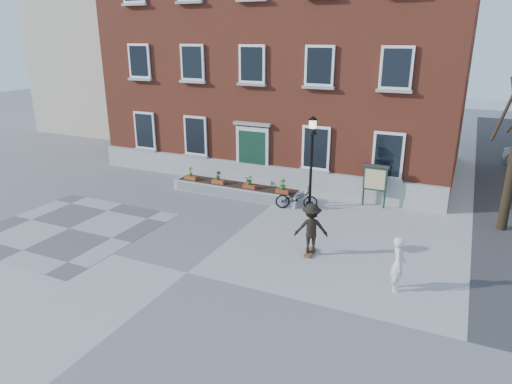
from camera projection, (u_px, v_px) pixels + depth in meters
The scene contains 10 objects.
ground at pixel (187, 273), 14.20m from camera, with size 100.00×100.00×0.00m, color #9E9EA0.
checker_patch at pixel (69, 229), 17.47m from camera, with size 6.00×6.00×0.01m, color #535456.
distant_building at pixel (132, 43), 36.48m from camera, with size 10.00×12.00×13.00m, color #BCB197.
bicycle at pixel (296, 198), 19.35m from camera, with size 0.62×1.79×0.94m, color black.
bystander at pixel (398, 264), 13.03m from camera, with size 0.59×0.39×1.63m, color silver.
brick_building at pixel (292, 50), 24.95m from camera, with size 18.40×10.85×12.60m.
planter_assembly at pixel (236, 189), 21.05m from camera, with size 6.20×1.12×1.15m.
lamp_post at pixel (312, 149), 18.92m from camera, with size 0.40×0.40×3.93m.
notice_board at pixel (375, 179), 19.33m from camera, with size 1.10×0.16×1.87m.
skateboarder at pixel (311, 228), 15.15m from camera, with size 1.27×1.00×1.80m.
Camera 1 is at (7.30, -10.53, 6.96)m, focal length 32.00 mm.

